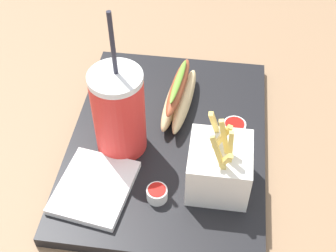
# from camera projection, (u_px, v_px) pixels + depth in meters

# --- Properties ---
(ground_plane) EXTENTS (2.40, 2.40, 0.02)m
(ground_plane) POSITION_uv_depth(u_px,v_px,m) (168.00, 149.00, 0.82)
(ground_plane) COLOR #8C6B4C
(food_tray) EXTENTS (0.44, 0.33, 0.02)m
(food_tray) POSITION_uv_depth(u_px,v_px,m) (168.00, 142.00, 0.81)
(food_tray) COLOR black
(food_tray) RESTS_ON ground_plane
(soda_cup) EXTENTS (0.08, 0.08, 0.26)m
(soda_cup) POSITION_uv_depth(u_px,v_px,m) (119.00, 112.00, 0.74)
(soda_cup) COLOR red
(soda_cup) RESTS_ON food_tray
(fries_basket) EXTENTS (0.10, 0.09, 0.14)m
(fries_basket) POSITION_uv_depth(u_px,v_px,m) (219.00, 167.00, 0.71)
(fries_basket) COLOR white
(fries_basket) RESTS_ON food_tray
(hot_dog_1) EXTENTS (0.17, 0.07, 0.07)m
(hot_dog_1) POSITION_uv_depth(u_px,v_px,m) (178.00, 96.00, 0.83)
(hot_dog_1) COLOR #E5C689
(hot_dog_1) RESTS_ON food_tray
(ketchup_cup_1) EXTENTS (0.03, 0.03, 0.02)m
(ketchup_cup_1) POSITION_uv_depth(u_px,v_px,m) (160.00, 194.00, 0.71)
(ketchup_cup_1) COLOR white
(ketchup_cup_1) RESTS_ON food_tray
(ketchup_cup_2) EXTENTS (0.04, 0.04, 0.02)m
(ketchup_cup_2) POSITION_uv_depth(u_px,v_px,m) (234.00, 128.00, 0.80)
(ketchup_cup_2) COLOR white
(ketchup_cup_2) RESTS_ON food_tray
(napkin_stack) EXTENTS (0.14, 0.13, 0.01)m
(napkin_stack) POSITION_uv_depth(u_px,v_px,m) (95.00, 187.00, 0.72)
(napkin_stack) COLOR white
(napkin_stack) RESTS_ON food_tray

